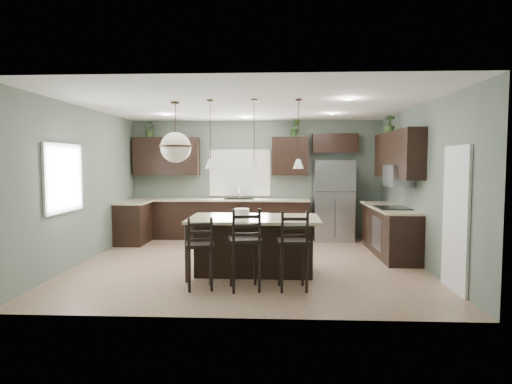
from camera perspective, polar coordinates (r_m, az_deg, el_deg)
The scene contains 33 objects.
ground at distance 7.80m, azimuth -0.88°, elevation -9.40°, with size 6.00×6.00×0.00m, color #9E8466.
pantry_door at distance 6.57m, azimuth 25.08°, elevation -3.27°, with size 0.04×0.82×2.04m, color white.
window_back at distance 10.35m, azimuth -2.15°, elevation 2.57°, with size 1.35×0.02×1.00m, color white.
window_left at distance 7.61m, azimuth -24.36°, elevation 1.70°, with size 0.02×1.10×1.00m, color white.
left_return_cabs at distance 9.90m, azimuth -16.08°, elevation -4.05°, with size 0.60×0.90×0.90m, color black.
left_return_countertop at distance 9.84m, azimuth -16.03°, elevation -1.34°, with size 0.66×0.96×0.04m, color beige.
back_lower_cabs at distance 10.20m, azimuth -4.80°, elevation -3.66°, with size 4.20×0.60×0.90m, color black.
back_countertop at distance 10.13m, azimuth -4.83°, elevation -1.04°, with size 4.20×0.66×0.04m, color beige.
sink_inset at distance 10.08m, azimuth -2.29°, elevation -0.97°, with size 0.70×0.45×0.01m, color gray.
faucet at distance 10.04m, azimuth -2.31°, elevation -0.16°, with size 0.02×0.02×0.28m, color silver.
back_upper_left at distance 10.49m, azimuth -11.84°, elevation 4.69°, with size 1.55×0.34×0.90m, color black.
back_upper_right at distance 10.16m, azimuth 4.55°, elevation 4.79°, with size 0.85×0.34×0.90m, color black.
fridge_header at distance 10.26m, azimuth 10.47°, elevation 6.40°, with size 1.05×0.34×0.45m, color black.
right_lower_cabs at distance 8.84m, azimuth 17.30°, elevation -5.02°, with size 0.60×2.35×0.90m, color black.
right_countertop at distance 8.78m, azimuth 17.24°, elevation -1.99°, with size 0.66×2.35×0.04m, color beige.
cooktop at distance 8.51m, azimuth 17.71°, elevation -2.01°, with size 0.58×0.75×0.02m, color black.
wall_oven_front at distance 8.50m, azimuth 15.77°, elevation -5.34°, with size 0.01×0.72×0.60m, color gray.
right_upper_cabs at distance 8.77m, azimuth 18.33°, elevation 4.72°, with size 0.34×2.35×0.90m, color black.
microwave at distance 8.50m, azimuth 18.45°, elevation 2.05°, with size 0.40×0.75×0.40m, color gray.
refrigerator at distance 10.05m, azimuth 10.24°, elevation -1.11°, with size 0.90×0.74×1.85m, color #97959E.
kitchen_island at distance 6.94m, azimuth -0.25°, elevation -7.18°, with size 2.08×1.18×0.92m, color black.
serving_dish at distance 6.87m, azimuth -1.92°, elevation -2.80°, with size 0.24×0.24×0.14m, color silver.
bar_stool_left at distance 6.18m, azimuth -7.48°, elevation -8.03°, with size 0.39×0.39×1.05m, color black.
bar_stool_center at distance 6.08m, azimuth -1.51°, elevation -7.57°, with size 0.44×0.44×1.18m, color black.
bar_stool_right at distance 6.11m, azimuth 4.93°, elevation -7.71°, with size 0.42×0.42×1.14m, color black.
pendant_left at distance 6.90m, azimuth -6.12°, elevation 7.65°, with size 0.17×0.17×1.10m, color white, non-canonical shape.
pendant_center at distance 6.82m, azimuth -0.25°, elevation 7.71°, with size 0.17×0.17×1.10m, color silver, non-canonical shape.
pendant_right at distance 6.81m, azimuth 5.69°, elevation 7.70°, with size 0.17×0.17×1.10m, color silver, non-canonical shape.
chandelier at distance 7.23m, azimuth -10.69°, elevation 7.82°, with size 0.54×0.54×1.00m, color beige, non-canonical shape.
plant_back_left at distance 10.59m, azimuth -13.89°, elevation 8.06°, with size 0.32×0.28×0.36m, color #304A20.
plant_back_right at distance 10.17m, azimuth 5.23°, elevation 8.55°, with size 0.24×0.19×0.43m, color #315A27.
plant_right_wall at distance 9.27m, azimuth 17.41°, elevation 8.62°, with size 0.21×0.21×0.37m, color #2D4C21.
room_shell at distance 7.59m, azimuth -0.90°, elevation 3.18°, with size 6.00×6.00×6.00m.
Camera 1 is at (0.48, -7.57, 1.81)m, focal length 30.00 mm.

